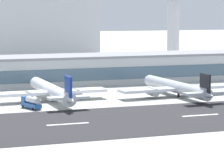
% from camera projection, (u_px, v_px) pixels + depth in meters
% --- Properties ---
extents(ground_plane, '(1400.00, 1400.00, 0.00)m').
position_uv_depth(ground_plane, '(196.00, 116.00, 165.76)').
color(ground_plane, '#A8A8A3').
extents(runway_strip, '(800.00, 43.27, 0.08)m').
position_uv_depth(runway_strip, '(196.00, 116.00, 165.96)').
color(runway_strip, '#262628').
rests_on(runway_strip, ground_plane).
extents(runway_centreline_dash_3, '(12.00, 1.20, 0.01)m').
position_uv_depth(runway_centreline_dash_3, '(68.00, 124.00, 153.44)').
color(runway_centreline_dash_3, white).
rests_on(runway_centreline_dash_3, runway_strip).
extents(runway_centreline_dash_4, '(12.00, 1.20, 0.01)m').
position_uv_depth(runway_centreline_dash_4, '(201.00, 115.00, 166.43)').
color(runway_centreline_dash_4, white).
rests_on(runway_centreline_dash_4, runway_strip).
extents(terminal_building, '(170.85, 24.02, 12.36)m').
position_uv_depth(terminal_building, '(79.00, 69.00, 240.16)').
color(terminal_building, '#B7BABC').
rests_on(terminal_building, ground_plane).
extents(control_tower, '(12.14, 12.14, 45.05)m').
position_uv_depth(control_tower, '(173.00, 19.00, 297.30)').
color(control_tower, silver).
rests_on(control_tower, ground_plane).
extents(distant_hotel_block, '(92.37, 32.07, 43.99)m').
position_uv_depth(distant_hotel_block, '(19.00, 27.00, 331.94)').
color(distant_hotel_block, '#BCBCC1').
rests_on(distant_hotel_block, ground_plane).
extents(airliner_navy_tail_gate_0, '(39.34, 51.85, 10.82)m').
position_uv_depth(airliner_navy_tail_gate_0, '(53.00, 91.00, 192.65)').
color(airliner_navy_tail_gate_0, white).
rests_on(airliner_navy_tail_gate_0, ground_plane).
extents(airliner_black_tail_gate_1, '(45.18, 49.73, 10.38)m').
position_uv_depth(airliner_black_tail_gate_1, '(178.00, 88.00, 202.72)').
color(airliner_black_tail_gate_1, silver).
rests_on(airliner_black_tail_gate_1, ground_plane).
extents(service_fuel_truck_0, '(5.56, 8.86, 3.95)m').
position_uv_depth(service_fuel_truck_0, '(31.00, 102.00, 177.87)').
color(service_fuel_truck_0, '#23569E').
rests_on(service_fuel_truck_0, ground_plane).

